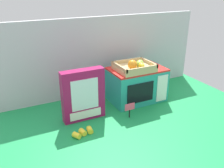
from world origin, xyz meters
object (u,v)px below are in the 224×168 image
toy_microwave (137,84)px  food_groups_crate (135,67)px  price_sign (130,108)px  cookie_set_box (83,95)px  loose_toy_banana (83,132)px

toy_microwave → food_groups_crate: (-0.04, -0.03, 0.15)m
price_sign → cookie_set_box: bearing=155.9°
cookie_set_box → loose_toy_banana: size_ratio=2.56×
toy_microwave → price_sign: toy_microwave is taller
loose_toy_banana → price_sign: bearing=9.0°
food_groups_crate → price_sign: food_groups_crate is taller
price_sign → loose_toy_banana: bearing=-171.0°
food_groups_crate → loose_toy_banana: food_groups_crate is taller
cookie_set_box → loose_toy_banana: bearing=-112.2°
price_sign → toy_microwave: bearing=49.7°
food_groups_crate → cookie_set_box: size_ratio=0.76×
toy_microwave → loose_toy_banana: (-0.51, -0.26, -0.11)m
toy_microwave → loose_toy_banana: toy_microwave is taller
loose_toy_banana → food_groups_crate: bearing=26.1°
food_groups_crate → cookie_set_box: (-0.40, -0.06, -0.11)m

